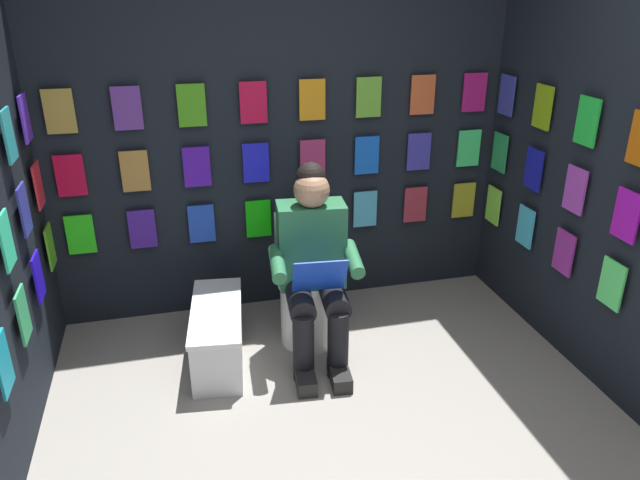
{
  "coord_description": "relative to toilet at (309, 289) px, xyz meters",
  "views": [
    {
      "loc": [
        0.71,
        1.76,
        2.14
      ],
      "look_at": [
        -0.02,
        -1.13,
        0.85
      ],
      "focal_mm": 33.69,
      "sensor_mm": 36.0,
      "label": 1
    }
  ],
  "objects": [
    {
      "name": "comic_longbox_near",
      "position": [
        0.6,
        0.16,
        -0.15
      ],
      "size": [
        0.39,
        0.81,
        0.36
      ],
      "rotation": [
        0.0,
        0.0,
        -0.12
      ],
      "color": "silver",
      "rests_on": "ground"
    },
    {
      "name": "display_wall_back",
      "position": [
        0.05,
        -0.54,
        0.88
      ],
      "size": [
        3.14,
        0.14,
        2.41
      ],
      "color": "black",
      "rests_on": "ground"
    },
    {
      "name": "display_wall_left",
      "position": [
        -1.52,
        0.53,
        0.88
      ],
      "size": [
        0.14,
        2.05,
        2.41
      ],
      "color": "black",
      "rests_on": "ground"
    },
    {
      "name": "person_reading",
      "position": [
        0.02,
        0.23,
        0.27
      ],
      "size": [
        0.55,
        0.71,
        1.19
      ],
      "rotation": [
        0.0,
        0.0,
        -0.1
      ],
      "color": "#286B42",
      "rests_on": "ground"
    },
    {
      "name": "toilet",
      "position": [
        0.0,
        0.0,
        0.0
      ],
      "size": [
        0.43,
        0.57,
        0.77
      ],
      "rotation": [
        0.0,
        0.0,
        -0.1
      ],
      "color": "white",
      "rests_on": "ground"
    }
  ]
}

